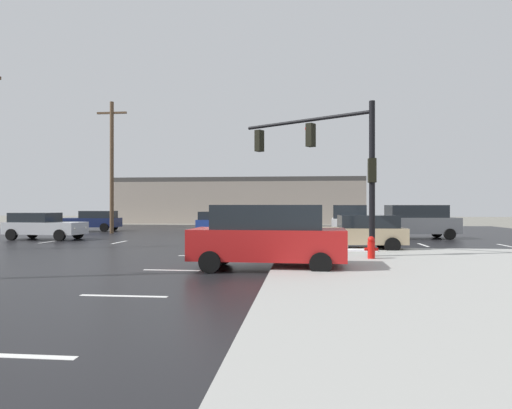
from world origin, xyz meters
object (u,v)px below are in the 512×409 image
Objects in this scene: fire_hydrant at (371,247)px; utility_pole_far at (112,165)px; suv_red at (268,235)px; suv_grey at (416,221)px; traffic_signal_mast at (332,154)px; suv_white at (349,222)px; sedan_tan at (356,232)px; sedan_silver at (43,225)px; sedan_blue at (215,222)px; sedan_navy at (92,220)px.

utility_pole_far is at bearing 137.46° from fire_hydrant.
suv_grey is (7.90, 14.11, 0.00)m from suv_red.
suv_white is at bearing -67.97° from traffic_signal_mast.
suv_red is (-3.77, -12.57, 0.00)m from suv_white.
sedan_tan is (-0.08, 3.92, 0.32)m from fire_hydrant.
sedan_silver is at bearing -18.03° from sedan_tan.
traffic_signal_mast is 9.21m from suv_white.
utility_pole_far is at bearing 94.12° from sedan_blue.
sedan_silver is (-16.40, 6.97, -3.21)m from traffic_signal_mast.
sedan_silver is at bearing -177.29° from suv_grey.
utility_pole_far reaches higher than fire_hydrant.
suv_white is 6.37m from sedan_tan.
suv_red is at bearing 58.11° from sedan_tan.
traffic_signal_mast reaches higher than fire_hydrant.
fire_hydrant is 12.61m from suv_grey.
suv_white is 4.40m from suv_grey.
sedan_silver is (-17.68, 8.68, 0.32)m from fire_hydrant.
utility_pole_far is (1.52, 6.16, 4.11)m from sedan_silver.
suv_white is 20.36m from sedan_navy.
suv_red is 17.92m from sedan_silver.
traffic_signal_mast reaches higher than suv_red.
suv_white is 1.09× the size of sedan_blue.
sedan_navy is 0.99× the size of sedan_tan.
traffic_signal_mast is at bearing 174.65° from suv_white.
suv_grey is 21.12m from utility_pole_far.
fire_hydrant is 0.17× the size of sedan_silver.
sedan_navy is at bearing 161.21° from suv_grey.
sedan_tan is 1.01× the size of sedan_blue.
traffic_signal_mast is 5.46m from suv_red.
sedan_blue is 0.98× the size of sedan_silver.
suv_white is at bearing -15.51° from utility_pole_far.
suv_white is at bearing 88.60° from fire_hydrant.
fire_hydrant is 0.17× the size of sedan_navy.
sedan_tan is (1.21, 2.22, -3.21)m from traffic_signal_mast.
traffic_signal_mast is 1.26× the size of sedan_tan.
suv_grey is (4.13, 1.53, 0.00)m from suv_white.
suv_red is at bearing 93.03° from traffic_signal_mast.
suv_grey is at bearing 12.57° from sedan_silver.
sedan_silver is (-14.17, 10.97, -0.24)m from suv_red.
traffic_signal_mast is 15.79m from sedan_blue.
sedan_navy is at bearing 136.80° from utility_pole_far.
sedan_tan is 19.87m from utility_pole_far.
utility_pole_far reaches higher than traffic_signal_mast.
suv_white reaches higher than fire_hydrant.
sedan_blue reaches higher than fire_hydrant.
suv_grey reaches higher than sedan_blue.
sedan_blue is (-8.94, 5.00, -0.24)m from suv_white.
suv_white reaches higher than sedan_silver.
suv_red is at bearing -124.62° from suv_grey.
sedan_navy is at bearing -38.50° from sedan_tan.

